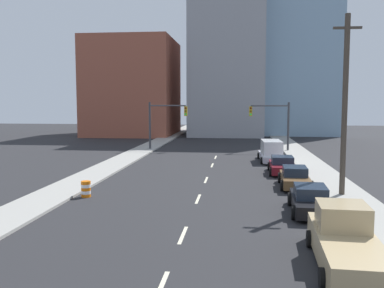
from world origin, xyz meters
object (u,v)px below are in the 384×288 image
Objects in this scene: traffic_signal_left at (161,119)px; traffic_signal_right at (276,119)px; pickup_truck_tan at (346,242)px; sedan_maroon at (282,165)px; sedan_brown at (295,178)px; box_truck_silver at (271,152)px; utility_pole_right_mid at (345,105)px; traffic_barrel at (86,189)px; sedan_black at (310,200)px.

traffic_signal_left is 1.00× the size of traffic_signal_right.
sedan_maroon is at bearing 93.92° from pickup_truck_tan.
sedan_brown is 0.77× the size of box_truck_silver.
traffic_barrel is (-15.03, -1.74, -4.95)m from utility_pole_right_mid.
traffic_signal_right is 1.22× the size of sedan_maroon.
traffic_signal_right is 0.90× the size of pickup_truck_tan.
traffic_signal_left and traffic_signal_right have the same top height.
pickup_truck_tan reaches higher than sedan_black.
traffic_barrel is 15.64m from pickup_truck_tan.
box_truck_silver is (-0.36, 6.73, 0.31)m from sedan_maroon.
sedan_brown is at bearing -91.36° from traffic_signal_right.
box_truck_silver is at bearing 53.89° from traffic_barrel.
box_truck_silver is at bearing 101.74° from utility_pole_right_mid.
sedan_black is 18.70m from box_truck_silver.
traffic_signal_right is 8.98m from box_truck_silver.
sedan_black is at bearing -90.04° from box_truck_silver.
traffic_signal_left is at bearing 130.27° from sedan_maroon.
sedan_brown is at bearing -85.89° from sedan_maroon.
utility_pole_right_mid is 1.76× the size of box_truck_silver.
traffic_signal_right is 27.35m from sedan_black.
sedan_black is at bearing -121.73° from utility_pole_right_mid.
pickup_truck_tan is at bearing -69.76° from traffic_signal_left.
traffic_signal_right is 20.83m from sedan_brown.
pickup_truck_tan is 25.69m from box_truck_silver.
sedan_maroon is at bearing 108.69° from utility_pole_right_mid.
sedan_maroon is (12.34, -15.22, -3.00)m from traffic_signal_left.
traffic_signal_left reaches higher than sedan_black.
utility_pole_right_mid is at bearing -57.02° from traffic_signal_left.
utility_pole_right_mid is 9.66m from sedan_maroon.
box_truck_silver is (-0.62, 25.68, 0.14)m from pickup_truck_tan.
utility_pole_right_mid is at bearing 80.68° from pickup_truck_tan.
utility_pole_right_mid reaches higher than pickup_truck_tan.
pickup_truck_tan reaches higher than sedan_brown.
traffic_signal_right is at bearing 88.37° from sedan_maroon.
utility_pole_right_mid is 15.92m from traffic_barrel.
sedan_maroon is at bearing 95.04° from sedan_brown.
sedan_black reaches higher than traffic_barrel.
pickup_truck_tan reaches higher than sedan_maroon.
traffic_barrel is at bearing -117.74° from traffic_signal_right.
traffic_signal_right reaches higher than box_truck_silver.
traffic_signal_right is at bearing 91.88° from sedan_black.
sedan_black is 1.01× the size of sedan_brown.
box_truck_silver is (-3.05, 14.68, -4.48)m from utility_pole_right_mid.
utility_pole_right_mid is (1.93, -23.17, 1.79)m from traffic_signal_right.
traffic_barrel is 0.21× the size of sedan_maroon.
pickup_truck_tan is 1.35× the size of sedan_maroon.
box_truck_silver is at bearing -97.52° from traffic_signal_right.
pickup_truck_tan is 18.96m from sedan_maroon.
sedan_maroon is at bearing 38.15° from traffic_barrel.
traffic_signal_left is at bearing 90.01° from traffic_barrel.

